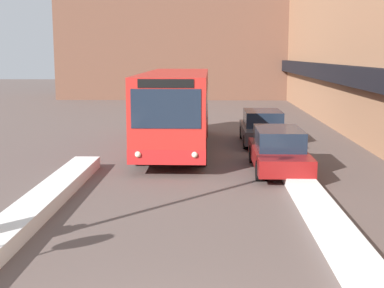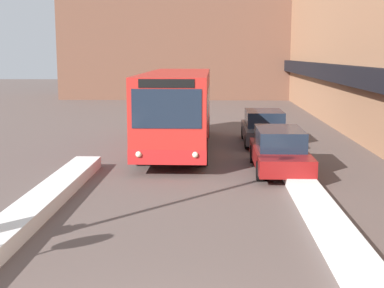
# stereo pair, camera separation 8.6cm
# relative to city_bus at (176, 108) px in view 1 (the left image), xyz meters

# --- Properties ---
(building_row_right) EXTENTS (5.50, 60.00, 10.80)m
(building_row_right) POSITION_rel_city_bus_xyz_m (10.60, 7.63, 3.61)
(building_row_right) COLOR #996B4C
(building_row_right) RESTS_ON ground_plane
(building_backdrop_far) EXTENTS (26.00, 8.00, 16.77)m
(building_backdrop_far) POSITION_rel_city_bus_xyz_m (0.62, 28.67, 6.61)
(building_backdrop_far) COLOR brown
(building_backdrop_far) RESTS_ON ground_plane
(snow_bank_right) EXTENTS (0.90, 13.47, 0.29)m
(snow_bank_right) POSITION_rel_city_bus_xyz_m (4.22, -10.78, -1.63)
(snow_bank_right) COLOR silver
(snow_bank_right) RESTS_ON ground_plane
(city_bus) EXTENTS (2.63, 10.81, 3.29)m
(city_bus) POSITION_rel_city_bus_xyz_m (0.00, 0.00, 0.00)
(city_bus) COLOR red
(city_bus) RESTS_ON ground_plane
(parked_car_front) EXTENTS (1.80, 4.73, 1.49)m
(parked_car_front) POSITION_rel_city_bus_xyz_m (3.82, -4.16, -1.03)
(parked_car_front) COLOR maroon
(parked_car_front) RESTS_ON ground_plane
(parked_car_back) EXTENTS (1.90, 4.49, 1.51)m
(parked_car_back) POSITION_rel_city_bus_xyz_m (3.82, 1.67, -1.03)
(parked_car_back) COLOR #38383D
(parked_car_back) RESTS_ON ground_plane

